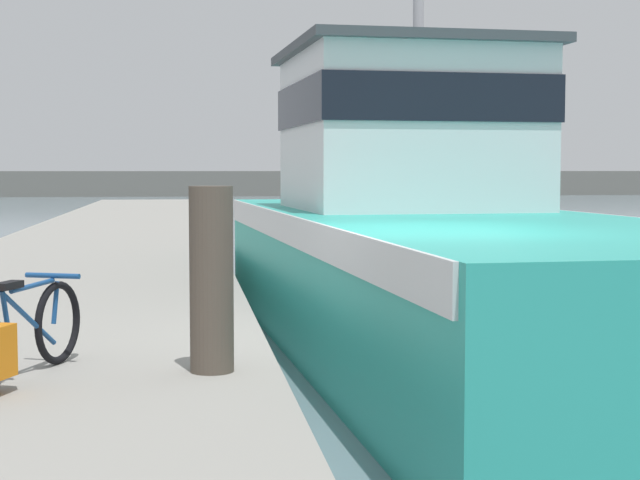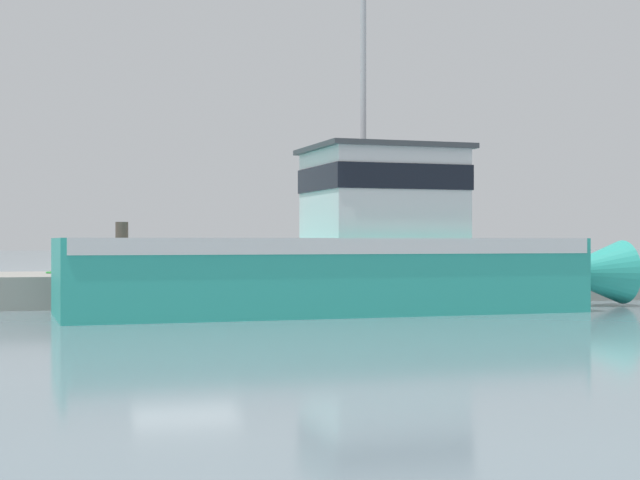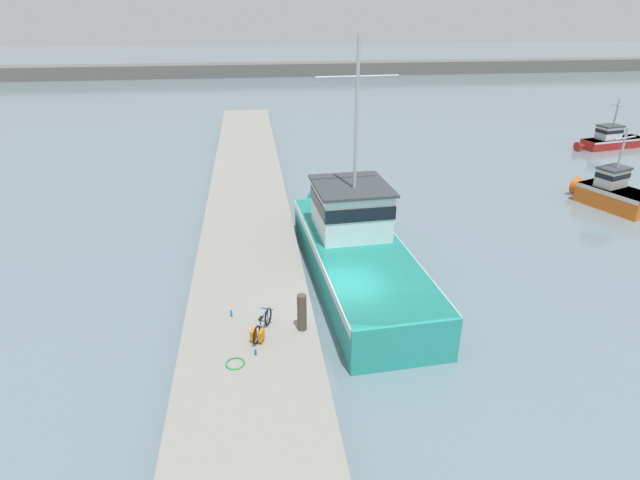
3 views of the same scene
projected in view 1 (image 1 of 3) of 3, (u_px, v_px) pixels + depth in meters
ground_plane at (408, 423)px, 8.81m from camera, size 320.00×320.00×0.00m
far_shoreline at (538, 183)px, 88.92m from camera, size 180.00×5.00×2.13m
fishing_boat_main at (425, 238)px, 12.53m from camera, size 4.45×14.42×9.98m
bicycle_touring at (5, 338)px, 6.70m from camera, size 0.83×1.62×0.70m
mooring_post at (212, 279)px, 7.08m from camera, size 0.32×0.32×1.35m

